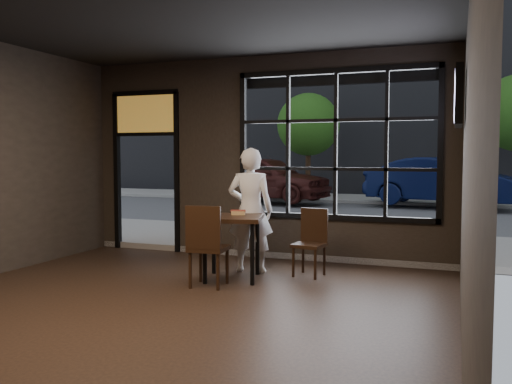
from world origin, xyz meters
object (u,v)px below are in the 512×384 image
at_px(cafe_table, 232,247).
at_px(chair_near, 209,245).
at_px(navy_car, 441,181).
at_px(man, 250,210).

distance_m(cafe_table, chair_near, 0.48).
bearing_deg(navy_car, cafe_table, 177.66).
height_order(chair_near, man, man).
bearing_deg(chair_near, man, -106.49).
relative_size(chair_near, man, 0.59).
bearing_deg(chair_near, cafe_table, -110.77).
relative_size(cafe_table, man, 0.49).
bearing_deg(man, cafe_table, 71.16).
xyz_separation_m(cafe_table, navy_car, (2.31, 10.86, 0.41)).
relative_size(chair_near, navy_car, 0.23).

